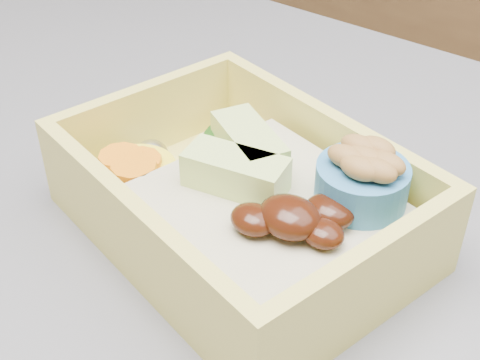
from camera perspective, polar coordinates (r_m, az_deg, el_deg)
The scene contains 1 object.
bento_box at distance 0.39m, azimuth 0.90°, elevation -1.92°, with size 0.23×0.19×0.08m.
Camera 1 is at (0.24, -0.23, 1.19)m, focal length 50.00 mm.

